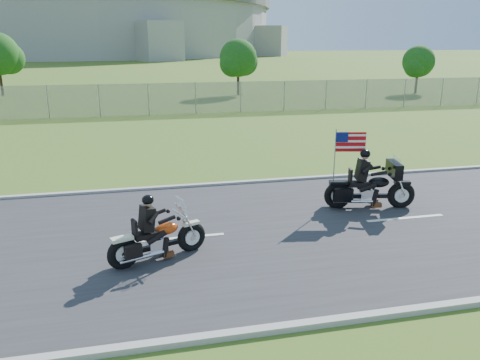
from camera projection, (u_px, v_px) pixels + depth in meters
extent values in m
plane|color=#3E5C1C|center=(259.00, 232.00, 11.58)|extent=(420.00, 420.00, 0.00)
cube|color=#28282B|center=(259.00, 232.00, 11.57)|extent=(120.00, 8.00, 0.04)
cube|color=#9E9B93|center=(228.00, 184.00, 15.35)|extent=(120.00, 0.18, 0.12)
cube|color=#9E9B93|center=(322.00, 323.00, 7.78)|extent=(120.00, 0.18, 0.12)
cube|color=gray|center=(99.00, 101.00, 28.97)|extent=(60.00, 0.03, 2.00)
cylinder|color=#A3A099|center=(81.00, 25.00, 163.61)|extent=(130.00, 130.00, 20.00)
cylinder|color=#605E5B|center=(79.00, 3.00, 161.61)|extent=(132.00, 132.00, 4.00)
cylinder|color=#382316|center=(238.00, 80.00, 40.53)|extent=(0.22, 0.22, 2.52)
sphere|color=#124713|center=(238.00, 58.00, 39.99)|extent=(3.20, 3.20, 3.20)
sphere|color=#124713|center=(244.00, 62.00, 40.68)|extent=(2.40, 2.40, 2.40)
sphere|color=#124713|center=(233.00, 64.00, 39.63)|extent=(2.24, 2.24, 2.24)
cylinder|color=#382316|center=(1.00, 79.00, 40.08)|extent=(0.22, 0.22, 2.80)
sphere|color=#124713|center=(8.00, 58.00, 40.25)|extent=(2.70, 2.70, 2.70)
cylinder|color=#382316|center=(416.00, 81.00, 42.02)|extent=(0.22, 0.22, 2.24)
sphere|color=#124713|center=(419.00, 61.00, 41.54)|extent=(2.80, 2.80, 2.80)
sphere|color=#124713|center=(421.00, 65.00, 42.14)|extent=(2.10, 2.10, 2.10)
sphere|color=#124713|center=(415.00, 66.00, 41.23)|extent=(1.96, 1.96, 1.96)
torus|color=black|center=(191.00, 237.00, 10.44)|extent=(0.70, 0.40, 0.69)
torus|color=black|center=(123.00, 254.00, 9.61)|extent=(0.70, 0.40, 0.69)
ellipsoid|color=#D2430F|center=(167.00, 228.00, 10.03)|extent=(0.59, 0.46, 0.26)
cube|color=black|center=(146.00, 235.00, 9.79)|extent=(0.58, 0.44, 0.11)
cube|color=black|center=(147.00, 218.00, 9.71)|extent=(0.34, 0.43, 0.51)
sphere|color=black|center=(148.00, 200.00, 9.62)|extent=(0.32, 0.32, 0.25)
cube|color=silver|center=(182.00, 206.00, 10.10)|extent=(0.19, 0.41, 0.37)
torus|color=black|center=(401.00, 195.00, 13.13)|extent=(0.80, 0.34, 0.78)
torus|color=black|center=(338.00, 195.00, 13.11)|extent=(0.80, 0.34, 0.78)
ellipsoid|color=black|center=(379.00, 182.00, 13.01)|extent=(0.64, 0.45, 0.29)
cube|color=black|center=(359.00, 184.00, 13.02)|extent=(0.63, 0.42, 0.13)
cube|color=black|center=(362.00, 170.00, 12.90)|extent=(0.33, 0.46, 0.58)
sphere|color=black|center=(365.00, 154.00, 12.77)|extent=(0.33, 0.33, 0.28)
cube|color=black|center=(394.00, 169.00, 12.91)|extent=(0.40, 0.87, 0.42)
cube|color=#B70C11|center=(351.00, 142.00, 12.89)|extent=(0.83, 0.19, 0.55)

